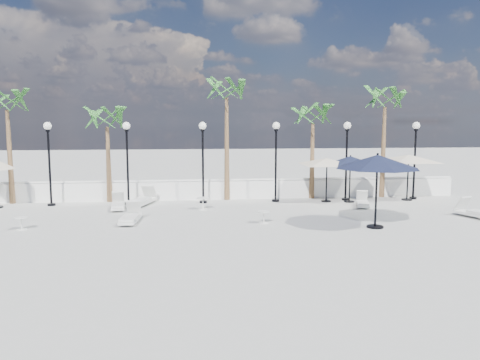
{
  "coord_description": "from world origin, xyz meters",
  "views": [
    {
      "loc": [
        -0.61,
        -15.58,
        3.86
      ],
      "look_at": [
        1.4,
        3.13,
        1.5
      ],
      "focal_mm": 35.0,
      "sensor_mm": 36.0,
      "label": 1
    }
  ],
  "objects": [
    {
      "name": "ground",
      "position": [
        0.0,
        0.0,
        0.0
      ],
      "size": [
        100.0,
        100.0,
        0.0
      ],
      "primitive_type": "plane",
      "color": "#ABABA6",
      "rests_on": "ground"
    },
    {
      "name": "balustrade",
      "position": [
        0.0,
        7.5,
        0.47
      ],
      "size": [
        26.0,
        0.3,
        1.01
      ],
      "color": "white",
      "rests_on": "ground"
    },
    {
      "name": "lamppost_1",
      "position": [
        -7.0,
        6.5,
        2.49
      ],
      "size": [
        0.36,
        0.36,
        3.84
      ],
      "color": "black",
      "rests_on": "ground"
    },
    {
      "name": "lamppost_2",
      "position": [
        -3.5,
        6.5,
        2.49
      ],
      "size": [
        0.36,
        0.36,
        3.84
      ],
      "color": "black",
      "rests_on": "ground"
    },
    {
      "name": "lamppost_3",
      "position": [
        0.0,
        6.5,
        2.49
      ],
      "size": [
        0.36,
        0.36,
        3.84
      ],
      "color": "black",
      "rests_on": "ground"
    },
    {
      "name": "lamppost_4",
      "position": [
        3.5,
        6.5,
        2.49
      ],
      "size": [
        0.36,
        0.36,
        3.84
      ],
      "color": "black",
      "rests_on": "ground"
    },
    {
      "name": "lamppost_5",
      "position": [
        7.0,
        6.5,
        2.49
      ],
      "size": [
        0.36,
        0.36,
        3.84
      ],
      "color": "black",
      "rests_on": "ground"
    },
    {
      "name": "lamppost_6",
      "position": [
        10.5,
        6.5,
        2.49
      ],
      "size": [
        0.36,
        0.36,
        3.84
      ],
      "color": "black",
      "rests_on": "ground"
    },
    {
      "name": "palm_0",
      "position": [
        -9.0,
        7.3,
        4.53
      ],
      "size": [
        2.6,
        2.6,
        5.5
      ],
      "color": "brown",
      "rests_on": "ground"
    },
    {
      "name": "palm_1",
      "position": [
        -4.5,
        7.3,
        3.75
      ],
      "size": [
        2.6,
        2.6,
        4.7
      ],
      "color": "brown",
      "rests_on": "ground"
    },
    {
      "name": "palm_2",
      "position": [
        1.2,
        7.3,
        5.12
      ],
      "size": [
        2.6,
        2.6,
        6.1
      ],
      "color": "brown",
      "rests_on": "ground"
    },
    {
      "name": "palm_3",
      "position": [
        5.5,
        7.3,
        3.95
      ],
      "size": [
        2.6,
        2.6,
        4.9
      ],
      "color": "brown",
      "rests_on": "ground"
    },
    {
      "name": "palm_4",
      "position": [
        9.2,
        7.3,
        4.73
      ],
      "size": [
        2.6,
        2.6,
        5.7
      ],
      "color": "brown",
      "rests_on": "ground"
    },
    {
      "name": "lounger_2",
      "position": [
        -2.91,
        2.36,
        0.23
      ],
      "size": [
        0.72,
        1.86,
        0.68
      ],
      "rotation": [
        0.0,
        0.0,
        -0.07
      ],
      "color": "silver",
      "rests_on": "ground"
    },
    {
      "name": "lounger_3",
      "position": [
        -3.8,
        5.23,
        0.22
      ],
      "size": [
        0.77,
        1.77,
        0.64
      ],
      "rotation": [
        0.0,
        0.0,
        0.13
      ],
      "color": "silver",
      "rests_on": "ground"
    },
    {
      "name": "lounger_4",
      "position": [
        -2.81,
        6.22,
        0.25
      ],
      "size": [
        1.2,
        2.11,
        0.75
      ],
      "rotation": [
        0.0,
        0.0,
        -0.3
      ],
      "color": "silver",
      "rests_on": "ground"
    },
    {
      "name": "lounger_5",
      "position": [
        7.18,
        4.66,
        0.2
      ],
      "size": [
        0.99,
        1.7,
        0.61
      ],
      "rotation": [
        0.0,
        0.0,
        -0.31
      ],
      "color": "silver",
      "rests_on": "ground"
    },
    {
      "name": "lounger_6",
      "position": [
        10.86,
        1.71,
        0.24
      ],
      "size": [
        1.24,
        1.98,
        0.71
      ],
      "rotation": [
        0.0,
        0.0,
        0.37
      ],
      "color": "silver",
      "rests_on": "ground"
    },
    {
      "name": "side_table_0",
      "position": [
        -6.64,
        1.56,
        0.28
      ],
      "size": [
        0.47,
        0.47,
        0.46
      ],
      "color": "silver",
      "rests_on": "ground"
    },
    {
      "name": "side_table_1",
      "position": [
        -0.07,
        4.76,
        0.33
      ],
      "size": [
        0.55,
        0.55,
        0.54
      ],
      "color": "silver",
      "rests_on": "ground"
    },
    {
      "name": "side_table_2",
      "position": [
        2.16,
        1.7,
        0.28
      ],
      "size": [
        0.48,
        0.48,
        0.47
      ],
      "color": "silver",
      "rests_on": "ground"
    },
    {
      "name": "parasol_navy_mid",
      "position": [
        7.01,
        5.96,
        2.0
      ],
      "size": [
        2.54,
        2.54,
        2.27
      ],
      "color": "black",
      "rests_on": "ground"
    },
    {
      "name": "parasol_navy_right",
      "position": [
        6.1,
        0.55,
        2.41
      ],
      "size": [
        3.06,
        3.06,
        2.74
      ],
      "color": "black",
      "rests_on": "ground"
    },
    {
      "name": "parasol_cream_sq_a",
      "position": [
        5.93,
        6.2,
        2.1
      ],
      "size": [
        4.63,
        4.63,
        2.27
      ],
      "color": "black",
      "rests_on": "ground"
    },
    {
      "name": "parasol_cream_sq_b",
      "position": [
        10.04,
        6.2,
        2.23
      ],
      "size": [
        4.82,
        4.82,
        2.42
      ],
      "color": "black",
      "rests_on": "ground"
    }
  ]
}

